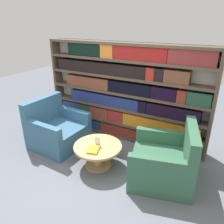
{
  "coord_description": "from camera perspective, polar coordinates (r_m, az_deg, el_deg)",
  "views": [
    {
      "loc": [
        1.83,
        -2.3,
        2.34
      ],
      "look_at": [
        0.1,
        0.83,
        0.82
      ],
      "focal_mm": 35.0,
      "sensor_mm": 36.0,
      "label": 1
    }
  ],
  "objects": [
    {
      "name": "coffee_table",
      "position": [
        3.77,
        -3.71,
        -10.16
      ],
      "size": [
        0.81,
        0.81,
        0.4
      ],
      "color": "tan",
      "rests_on": "ground_plane"
    },
    {
      "name": "ground_plane",
      "position": [
        3.76,
        -7.69,
        -15.79
      ],
      "size": [
        14.0,
        14.0,
        0.0
      ],
      "primitive_type": "plane",
      "color": "slate"
    },
    {
      "name": "armchair_left",
      "position": [
        4.5,
        -14.16,
        -4.75
      ],
      "size": [
        0.96,
        0.99,
        0.93
      ],
      "rotation": [
        0.0,
        0.0,
        1.52
      ],
      "color": "#386684",
      "rests_on": "ground_plane"
    },
    {
      "name": "table_sign",
      "position": [
        3.67,
        -3.78,
        -7.79
      ],
      "size": [
        0.09,
        0.06,
        0.16
      ],
      "color": "black",
      "rests_on": "coffee_table"
    },
    {
      "name": "bookshelf",
      "position": [
        4.41,
        3.38,
        4.94
      ],
      "size": [
        3.41,
        0.3,
        1.96
      ],
      "color": "silver",
      "rests_on": "ground_plane"
    },
    {
      "name": "stray_book",
      "position": [
        3.58,
        -4.89,
        -9.74
      ],
      "size": [
        0.23,
        0.28,
        0.03
      ],
      "color": "gold",
      "rests_on": "coffee_table"
    },
    {
      "name": "armchair_right",
      "position": [
        3.56,
        13.6,
        -12.69
      ],
      "size": [
        1.13,
        1.15,
        0.93
      ],
      "rotation": [
        0.0,
        0.0,
        -1.32
      ],
      "color": "#336047",
      "rests_on": "ground_plane"
    }
  ]
}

